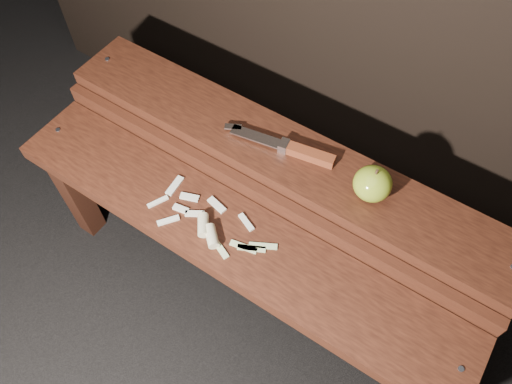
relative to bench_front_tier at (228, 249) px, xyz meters
The scene contains 6 objects.
ground 0.36m from the bench_front_tier, 90.00° to the left, with size 60.00×60.00×0.00m, color black.
bench_front_tier is the anchor object (origin of this frame).
bench_rear_tier 0.23m from the bench_front_tier, 90.00° to the left, with size 1.20×0.21×0.50m.
apple 0.38m from the bench_front_tier, 44.79° to the left, with size 0.09×0.09×0.09m.
knife 0.29m from the bench_front_tier, 81.37° to the left, with size 0.28×0.07×0.03m.
apple_scraps 0.09m from the bench_front_tier, behind, with size 0.32×0.14×0.03m.
Camera 1 is at (0.36, -0.48, 1.44)m, focal length 35.00 mm.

